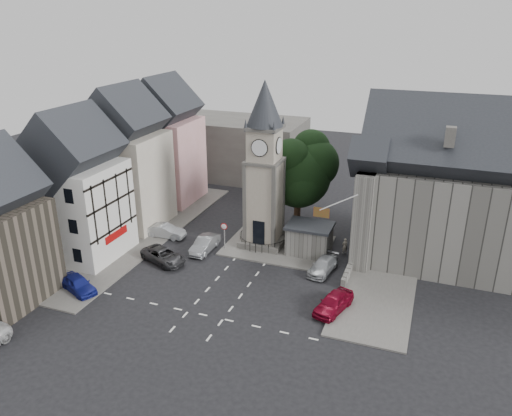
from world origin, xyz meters
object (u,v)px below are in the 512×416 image
at_px(clock_tower, 264,167).
at_px(pedestrian, 345,246).
at_px(car_east_red, 334,303).
at_px(car_west_blue, 78,284).
at_px(stone_shelter, 309,239).

xyz_separation_m(clock_tower, pedestrian, (8.00, 0.81, -7.34)).
xyz_separation_m(car_east_red, pedestrian, (-1.12, 10.21, 0.04)).
xyz_separation_m(car_west_blue, car_east_red, (20.62, 4.59, 0.04)).
bearing_deg(car_east_red, car_west_blue, -150.49).
xyz_separation_m(clock_tower, stone_shelter, (4.80, -0.49, -6.57)).
xyz_separation_m(stone_shelter, pedestrian, (3.20, 1.30, -0.77)).
distance_m(car_east_red, pedestrian, 10.27).
bearing_deg(pedestrian, car_west_blue, 2.49).
bearing_deg(car_west_blue, pedestrian, -28.99).
height_order(clock_tower, stone_shelter, clock_tower).
bearing_deg(car_east_red, stone_shelter, 132.85).
bearing_deg(clock_tower, car_west_blue, -129.42).
xyz_separation_m(stone_shelter, car_west_blue, (-16.30, -13.50, -0.85)).
relative_size(stone_shelter, pedestrian, 2.77).
bearing_deg(clock_tower, car_east_red, -45.86).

